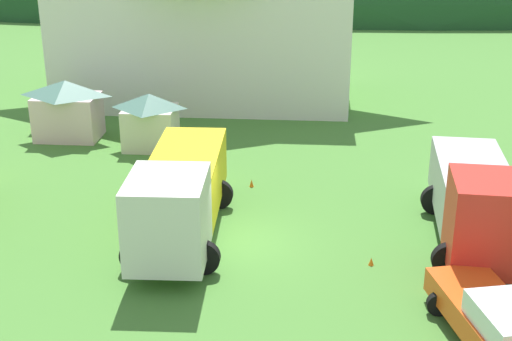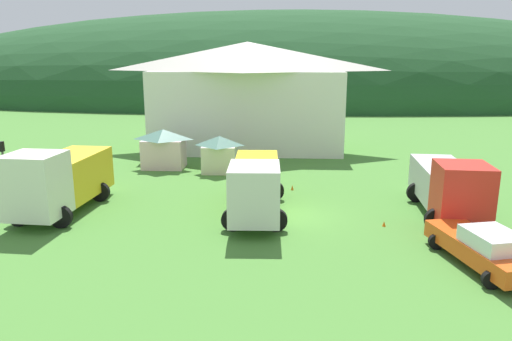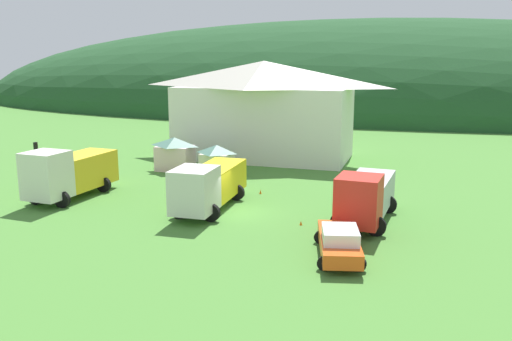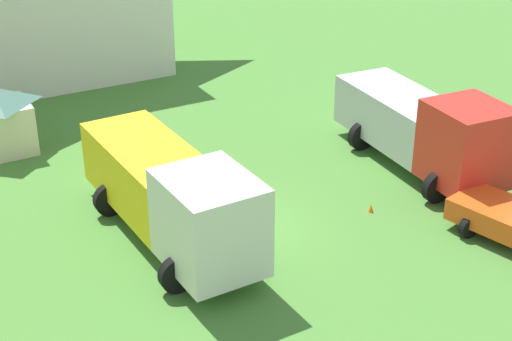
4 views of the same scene
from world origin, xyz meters
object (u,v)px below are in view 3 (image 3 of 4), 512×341
object	(u,v)px
play_shed_pink	(175,153)
traffic_cone_near_pickup	(260,194)
crane_truck_red	(365,195)
traffic_cone_mid_row	(301,225)
flatbed_truck_yellow	(208,184)
heavy_rig_striped	(69,172)
depot_building	(264,109)
play_shed_cream	(217,160)
traffic_light_west	(37,160)
service_pickup_orange	(339,241)

from	to	relation	value
play_shed_pink	traffic_cone_near_pickup	xyz separation A→B (m)	(9.41, -5.51, -1.49)
crane_truck_red	traffic_cone_near_pickup	world-z (taller)	crane_truck_red
traffic_cone_near_pickup	traffic_cone_mid_row	world-z (taller)	traffic_cone_near_pickup
flatbed_truck_yellow	heavy_rig_striped	bearing A→B (deg)	-90.26
play_shed_pink	traffic_cone_near_pickup	distance (m)	11.01
heavy_rig_striped	flatbed_truck_yellow	size ratio (longest dim) A/B	0.88
depot_building	crane_truck_red	size ratio (longest dim) A/B	2.19
play_shed_cream	flatbed_truck_yellow	distance (m)	9.86
crane_truck_red	heavy_rig_striped	bearing A→B (deg)	-84.63
depot_building	traffic_cone_mid_row	distance (m)	21.76
traffic_light_west	depot_building	bearing A→B (deg)	54.34
traffic_light_west	traffic_cone_near_pickup	xyz separation A→B (m)	(16.05, 3.77, -2.23)
play_shed_pink	heavy_rig_striped	bearing A→B (deg)	-105.21
depot_building	service_pickup_orange	xyz separation A→B (m)	(11.08, -24.08, -3.95)
traffic_light_west	service_pickup_orange	bearing A→B (deg)	-16.56
traffic_light_west	heavy_rig_striped	bearing A→B (deg)	-20.55
depot_building	flatbed_truck_yellow	distance (m)	18.58
heavy_rig_striped	crane_truck_red	distance (m)	20.23
play_shed_pink	crane_truck_red	world-z (taller)	crane_truck_red
crane_truck_red	traffic_light_west	xyz separation A→B (m)	(-23.96, 0.84, 0.55)
play_shed_cream	service_pickup_orange	size ratio (longest dim) A/B	0.46
crane_truck_red	traffic_cone_near_pickup	xyz separation A→B (m)	(-7.90, 4.61, -1.67)
depot_building	service_pickup_orange	world-z (taller)	depot_building
flatbed_truck_yellow	traffic_cone_mid_row	world-z (taller)	flatbed_truck_yellow
play_shed_cream	play_shed_pink	distance (m)	4.41
traffic_cone_near_pickup	depot_building	bearing A→B (deg)	105.73
traffic_cone_near_pickup	heavy_rig_striped	bearing A→B (deg)	-157.23
play_shed_cream	service_pickup_orange	distance (m)	19.64
traffic_cone_near_pickup	flatbed_truck_yellow	bearing A→B (deg)	-112.39
crane_truck_red	service_pickup_orange	distance (m)	6.20
service_pickup_orange	crane_truck_red	bearing A→B (deg)	161.00
traffic_light_west	traffic_cone_mid_row	world-z (taller)	traffic_light_west
play_shed_pink	traffic_cone_near_pickup	bearing A→B (deg)	-30.35
traffic_cone_mid_row	heavy_rig_striped	bearing A→B (deg)	176.34
play_shed_cream	service_pickup_orange	world-z (taller)	play_shed_cream
flatbed_truck_yellow	traffic_cone_near_pickup	xyz separation A→B (m)	(2.01, 4.88, -1.69)
service_pickup_orange	traffic_cone_mid_row	xyz separation A→B (m)	(-2.92, 4.48, -0.83)
depot_building	traffic_cone_near_pickup	xyz separation A→B (m)	(3.76, -13.36, -4.78)
depot_building	traffic_cone_near_pickup	distance (m)	14.68
play_shed_cream	play_shed_pink	size ratio (longest dim) A/B	0.81
play_shed_cream	flatbed_truck_yellow	world-z (taller)	flatbed_truck_yellow
play_shed_cream	crane_truck_red	bearing A→B (deg)	-34.87
crane_truck_red	traffic_cone_near_pickup	distance (m)	9.30
play_shed_pink	flatbed_truck_yellow	bearing A→B (deg)	-54.53
depot_building	traffic_light_west	xyz separation A→B (m)	(-12.29, -17.13, -2.55)
traffic_cone_mid_row	play_shed_cream	bearing A→B (deg)	131.65
flatbed_truck_yellow	traffic_cone_near_pickup	distance (m)	5.54
heavy_rig_striped	traffic_cone_mid_row	size ratio (longest dim) A/B	14.28
traffic_cone_mid_row	traffic_light_west	bearing A→B (deg)	173.11
traffic_cone_near_pickup	crane_truck_red	bearing A→B (deg)	-30.25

